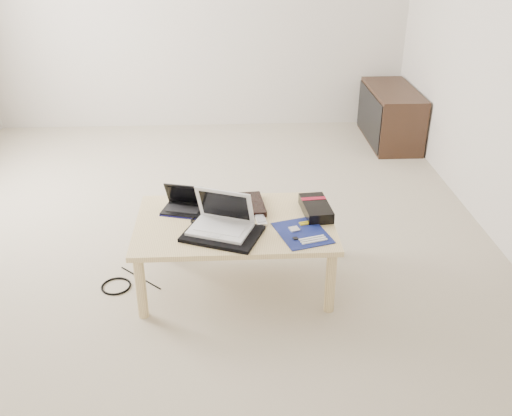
{
  "coord_description": "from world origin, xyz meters",
  "views": [
    {
      "loc": [
        0.27,
        -3.56,
        1.93
      ],
      "look_at": [
        0.41,
        -0.79,
        0.48
      ],
      "focal_mm": 40.0,
      "sensor_mm": 36.0,
      "label": 1
    }
  ],
  "objects_px": {
    "gpu_box": "(316,208)",
    "coffee_table": "(235,229)",
    "media_cabinet": "(390,115)",
    "white_laptop": "(222,221)",
    "netbook": "(184,205)"
  },
  "relations": [
    {
      "from": "white_laptop",
      "to": "gpu_box",
      "type": "distance_m",
      "value": 0.57
    },
    {
      "from": "media_cabinet",
      "to": "netbook",
      "type": "distance_m",
      "value": 2.74
    },
    {
      "from": "white_laptop",
      "to": "gpu_box",
      "type": "xyz_separation_m",
      "value": [
        0.53,
        0.19,
        -0.03
      ]
    },
    {
      "from": "gpu_box",
      "to": "coffee_table",
      "type": "bearing_deg",
      "value": -170.45
    },
    {
      "from": "media_cabinet",
      "to": "white_laptop",
      "type": "height_order",
      "value": "white_laptop"
    },
    {
      "from": "white_laptop",
      "to": "gpu_box",
      "type": "height_order",
      "value": "white_laptop"
    },
    {
      "from": "white_laptop",
      "to": "coffee_table",
      "type": "bearing_deg",
      "value": 56.9
    },
    {
      "from": "coffee_table",
      "to": "media_cabinet",
      "type": "distance_m",
      "value": 2.68
    },
    {
      "from": "media_cabinet",
      "to": "gpu_box",
      "type": "xyz_separation_m",
      "value": [
        -1.01,
        -2.16,
        0.18
      ]
    },
    {
      "from": "media_cabinet",
      "to": "white_laptop",
      "type": "distance_m",
      "value": 2.82
    },
    {
      "from": "coffee_table",
      "to": "white_laptop",
      "type": "relative_size",
      "value": 2.94
    },
    {
      "from": "media_cabinet",
      "to": "netbook",
      "type": "relative_size",
      "value": 3.36
    },
    {
      "from": "netbook",
      "to": "white_laptop",
      "type": "height_order",
      "value": "white_laptop"
    },
    {
      "from": "white_laptop",
      "to": "media_cabinet",
      "type": "bearing_deg",
      "value": 56.55
    },
    {
      "from": "coffee_table",
      "to": "media_cabinet",
      "type": "relative_size",
      "value": 1.22
    }
  ]
}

